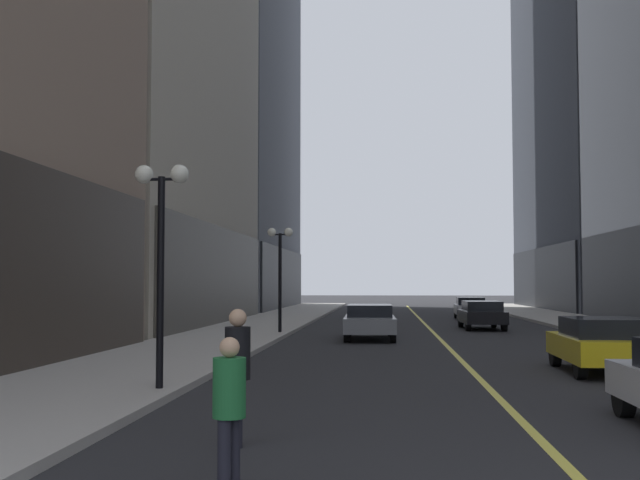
# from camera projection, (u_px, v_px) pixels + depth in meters

# --- Properties ---
(ground_plane) EXTENTS (200.00, 200.00, 0.00)m
(ground_plane) POSITION_uv_depth(u_px,v_px,m) (427.00, 326.00, 39.45)
(ground_plane) COLOR #262628
(sidewalk_left) EXTENTS (4.50, 78.00, 0.15)m
(sidewalk_left) POSITION_uv_depth(u_px,v_px,m) (265.00, 324.00, 40.13)
(sidewalk_left) COLOR #ADA8A0
(sidewalk_left) RESTS_ON ground
(sidewalk_right) EXTENTS (4.50, 78.00, 0.15)m
(sidewalk_right) POSITION_uv_depth(u_px,v_px,m) (595.00, 325.00, 38.77)
(sidewalk_right) COLOR #ADA8A0
(sidewalk_right) RESTS_ON ground
(lane_centre_stripe) EXTENTS (0.16, 70.00, 0.01)m
(lane_centre_stripe) POSITION_uv_depth(u_px,v_px,m) (427.00, 326.00, 39.45)
(lane_centre_stripe) COLOR #E5D64C
(lane_centre_stripe) RESTS_ON ground
(car_yellow) EXTENTS (1.95, 4.06, 1.32)m
(car_yellow) POSITION_uv_depth(u_px,v_px,m) (602.00, 343.00, 18.79)
(car_yellow) COLOR yellow
(car_yellow) RESTS_ON ground
(car_grey) EXTENTS (2.02, 4.77, 1.32)m
(car_grey) POSITION_uv_depth(u_px,v_px,m) (370.00, 320.00, 30.15)
(car_grey) COLOR slate
(car_grey) RESTS_ON ground
(car_black) EXTENTS (1.90, 4.32, 1.32)m
(car_black) POSITION_uv_depth(u_px,v_px,m) (482.00, 314.00, 36.56)
(car_black) COLOR black
(car_black) RESTS_ON ground
(car_silver) EXTENTS (1.91, 4.56, 1.32)m
(car_silver) POSITION_uv_depth(u_px,v_px,m) (470.00, 307.00, 46.63)
(car_silver) COLOR #B7B7BC
(car_silver) RESTS_ON ground
(pedestrian_in_green_parka) EXTENTS (0.45, 0.45, 1.59)m
(pedestrian_in_green_parka) POSITION_uv_depth(u_px,v_px,m) (229.00, 403.00, 8.01)
(pedestrian_in_green_parka) COLOR black
(pedestrian_in_green_parka) RESTS_ON ground
(pedestrian_in_black_coat) EXTENTS (0.40, 0.40, 1.80)m
(pedestrian_in_black_coat) POSITION_uv_depth(u_px,v_px,m) (238.00, 365.00, 10.36)
(pedestrian_in_black_coat) COLOR black
(pedestrian_in_black_coat) RESTS_ON ground
(street_lamp_left_near) EXTENTS (1.06, 0.36, 4.43)m
(street_lamp_left_near) POSITION_uv_depth(u_px,v_px,m) (161.00, 225.00, 15.10)
(street_lamp_left_near) COLOR black
(street_lamp_left_near) RESTS_ON ground
(street_lamp_left_far) EXTENTS (1.06, 0.36, 4.43)m
(street_lamp_left_far) POSITION_uv_depth(u_px,v_px,m) (280.00, 256.00, 32.28)
(street_lamp_left_far) COLOR black
(street_lamp_left_far) RESTS_ON ground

